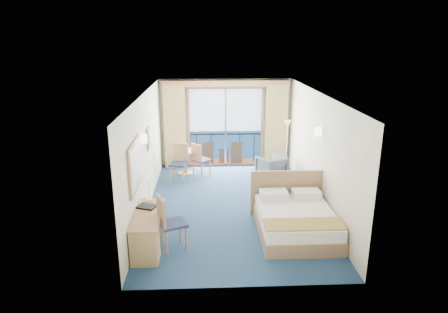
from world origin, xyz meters
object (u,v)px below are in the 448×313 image
at_px(round_table, 185,156).
at_px(table_chair_b, 179,160).
at_px(desk, 146,239).
at_px(table_chair_a, 199,158).
at_px(bed, 295,220).
at_px(nightstand, 307,197).
at_px(floor_lamp, 287,134).
at_px(armchair, 271,167).
at_px(desk_chair, 168,220).

height_order(round_table, table_chair_b, table_chair_b).
bearing_deg(desk, table_chair_a, 78.27).
xyz_separation_m(bed, desk, (-2.95, -0.86, 0.10)).
distance_m(nightstand, table_chair_b, 3.78).
relative_size(bed, floor_lamp, 1.23).
distance_m(nightstand, table_chair_a, 3.54).
bearing_deg(nightstand, table_chair_a, 136.51).
bearing_deg(floor_lamp, desk, -127.52).
distance_m(nightstand, floor_lamp, 2.66).
bearing_deg(armchair, nightstand, 72.89).
height_order(armchair, desk_chair, desk_chair).
relative_size(armchair, table_chair_b, 0.67).
bearing_deg(table_chair_a, nightstand, -175.71).
xyz_separation_m(round_table, table_chair_a, (0.44, -0.23, 0.02)).
relative_size(desk_chair, table_chair_a, 1.11).
bearing_deg(floor_lamp, table_chair_b, -173.24).
relative_size(armchair, desk_chair, 0.65).
height_order(desk_chair, table_chair_b, desk_chair).
distance_m(nightstand, armchair, 2.26).
distance_m(bed, desk, 3.07).
height_order(nightstand, table_chair_b, table_chair_b).
bearing_deg(bed, table_chair_b, 128.11).
height_order(bed, armchair, bed).
xyz_separation_m(nightstand, round_table, (-3.00, 2.66, 0.24)).
relative_size(floor_lamp, table_chair_a, 1.64).
relative_size(nightstand, armchair, 0.84).
relative_size(bed, table_chair_b, 1.89).
relative_size(nightstand, table_chair_b, 0.57).
distance_m(floor_lamp, desk_chair, 5.26).
xyz_separation_m(desk, table_chair_a, (0.92, 4.45, 0.16)).
bearing_deg(desk, floor_lamp, 52.48).
distance_m(desk, table_chair_b, 4.17).
bearing_deg(desk_chair, floor_lamp, -57.77).
height_order(floor_lamp, desk_chair, floor_lamp).
bearing_deg(armchair, desk, 24.99).
bearing_deg(table_chair_a, bed, 167.13).
xyz_separation_m(desk_chair, table_chair_b, (-0.03, 3.86, -0.02)).
xyz_separation_m(desk, round_table, (0.49, 4.69, 0.14)).
bearing_deg(table_chair_b, bed, -39.27).
relative_size(desk, table_chair_b, 1.44).
relative_size(nightstand, desk, 0.40).
bearing_deg(table_chair_a, desk, 126.05).
bearing_deg(table_chair_a, table_chair_b, 76.31).
xyz_separation_m(armchair, desk_chair, (-2.60, -3.94, 0.29)).
bearing_deg(round_table, desk_chair, -91.23).
relative_size(nightstand, round_table, 0.76).
height_order(bed, table_chair_b, bed).
relative_size(desk_chair, round_table, 1.39).
height_order(armchair, desk, desk).
xyz_separation_m(bed, table_chair_a, (-2.02, 3.60, 0.26)).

